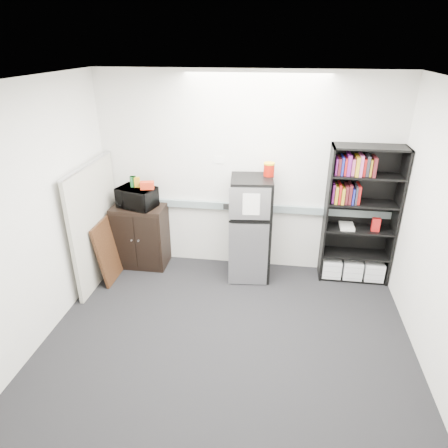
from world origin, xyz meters
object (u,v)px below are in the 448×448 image
microwave (137,197)px  cubicle_partition (96,223)px  cabinet (141,236)px  refrigerator (250,229)px  bookshelf (360,217)px

microwave → cubicle_partition: bearing=-121.7°
cabinet → refrigerator: size_ratio=0.64×
cabinet → cubicle_partition: bearing=-136.5°
microwave → cabinet: bearing=106.0°
refrigerator → cabinet: bearing=171.6°
bookshelf → cubicle_partition: bearing=-171.9°
bookshelf → cabinet: size_ratio=2.03×
cubicle_partition → refrigerator: cubicle_partition is taller
cubicle_partition → microwave: 0.65m
microwave → bookshelf: bearing=17.5°
bookshelf → cubicle_partition: 3.46m
bookshelf → refrigerator: bearing=-174.1°
microwave → refrigerator: refrigerator is taller
refrigerator → cubicle_partition: bearing=-175.9°
microwave → refrigerator: (1.58, -0.06, -0.34)m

